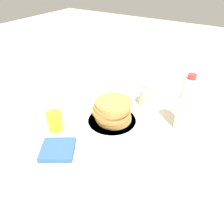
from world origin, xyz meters
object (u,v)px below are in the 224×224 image
juice_glass (55,121)px  water_bottle_near (186,105)px  plate (112,121)px  cream_jug (148,96)px  pancake_stack (113,111)px

juice_glass → water_bottle_near: 0.53m
plate → cream_jug: 0.23m
water_bottle_near → pancake_stack: bearing=114.7°
plate → water_bottle_near: size_ratio=0.92×
pancake_stack → plate: bearing=95.4°
pancake_stack → water_bottle_near: 0.30m
pancake_stack → cream_jug: size_ratio=1.54×
water_bottle_near → plate: bearing=114.6°
plate → juice_glass: size_ratio=2.76×
pancake_stack → water_bottle_near: size_ratio=0.67×
pancake_stack → juice_glass: (-0.16, 0.18, -0.02)m
plate → pancake_stack: pancake_stack is taller
plate → water_bottle_near: water_bottle_near is taller
plate → pancake_stack: bearing=-84.6°
cream_jug → water_bottle_near: water_bottle_near is taller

